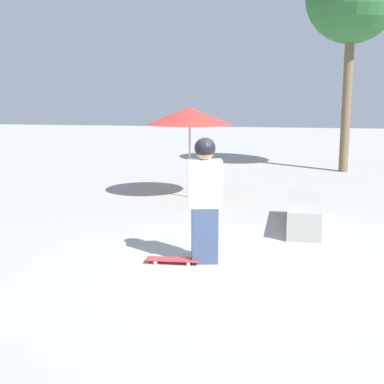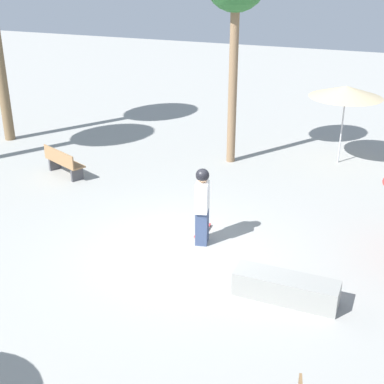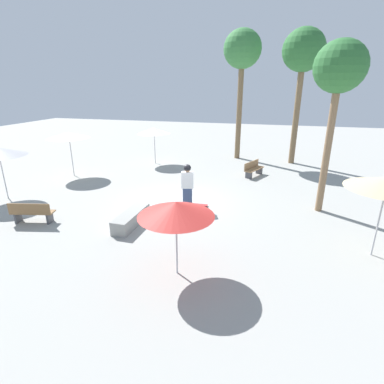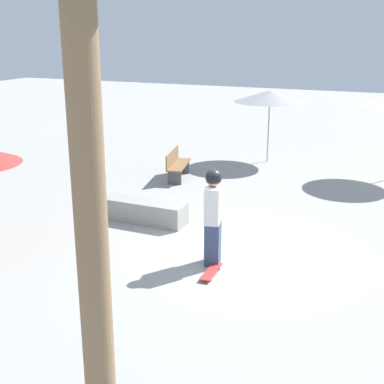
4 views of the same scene
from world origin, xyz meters
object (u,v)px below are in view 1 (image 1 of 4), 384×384
at_px(skateboard, 173,260).
at_px(concrete_ledge, 304,214).
at_px(shade_umbrella_red, 190,116).
at_px(skater_main, 205,196).

relative_size(skateboard, concrete_ledge, 0.39).
relative_size(concrete_ledge, shade_umbrella_red, 0.97).
xyz_separation_m(concrete_ledge, shade_umbrella_red, (-2.61, 2.49, 1.70)).
xyz_separation_m(skateboard, shade_umbrella_red, (-0.60, 4.97, 1.89)).
bearing_deg(skater_main, shade_umbrella_red, -89.65).
distance_m(skater_main, shade_umbrella_red, 5.03).
bearing_deg(concrete_ledge, skater_main, -123.58).
height_order(skateboard, shade_umbrella_red, shade_umbrella_red).
height_order(skater_main, shade_umbrella_red, shade_umbrella_red).
xyz_separation_m(skater_main, concrete_ledge, (1.54, 2.33, -0.76)).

